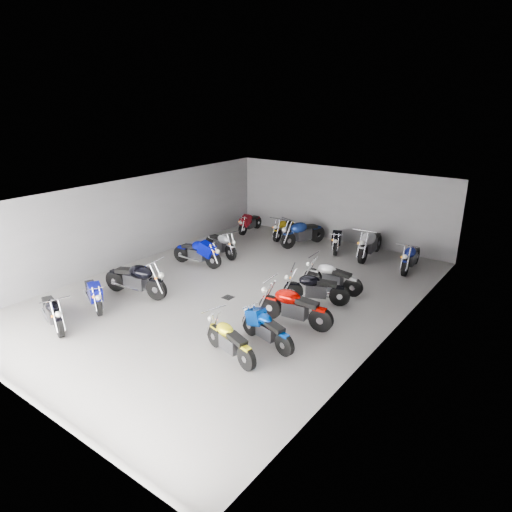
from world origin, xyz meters
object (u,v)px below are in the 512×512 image
object	(u,v)px
motorcycle_left_a	(52,311)
motorcycle_back_e	(370,244)
motorcycle_back_d	(338,240)
motorcycle_left_e	(198,253)
motorcycle_back_f	(411,257)
motorcycle_left_b	(93,293)
motorcycle_back_a	(250,223)
motorcycle_right_d	(294,307)
motorcycle_left_c	(136,279)
motorcycle_right_c	(266,328)
motorcycle_right_f	(332,277)
motorcycle_back_b	(284,228)
motorcycle_back_c	(303,233)
motorcycle_right_b	(229,340)
motorcycle_right_e	(315,288)
drain_grate	(228,297)
motorcycle_left_f	(221,244)

from	to	relation	value
motorcycle_left_a	motorcycle_back_e	world-z (taller)	motorcycle_back_e
motorcycle_back_d	motorcycle_left_e	bearing A→B (deg)	32.99
motorcycle_left_e	motorcycle_back_f	bearing A→B (deg)	115.54
motorcycle_left_b	motorcycle_back_a	distance (m)	9.20
motorcycle_right_d	motorcycle_back_f	world-z (taller)	motorcycle_right_d
motorcycle_left_a	motorcycle_left_c	size ratio (longest dim) A/B	0.83
motorcycle_left_c	motorcycle_back_a	distance (m)	7.94
motorcycle_back_f	motorcycle_right_d	bearing A→B (deg)	74.54
motorcycle_left_a	motorcycle_right_c	bearing A→B (deg)	135.97
motorcycle_right_f	motorcycle_back_a	xyz separation A→B (m)	(-6.25, 3.79, -0.04)
motorcycle_right_f	motorcycle_back_e	world-z (taller)	motorcycle_back_e
motorcycle_right_f	motorcycle_back_a	bearing A→B (deg)	55.84
motorcycle_back_b	motorcycle_back_c	world-z (taller)	motorcycle_back_c
motorcycle_left_e	motorcycle_right_d	world-z (taller)	motorcycle_right_d
motorcycle_right_c	motorcycle_back_b	size ratio (longest dim) A/B	0.98
motorcycle_left_a	motorcycle_right_c	distance (m)	5.93
motorcycle_back_a	motorcycle_back_f	distance (m)	7.67
motorcycle_right_b	motorcycle_right_d	size ratio (longest dim) A/B	0.84
motorcycle_right_f	motorcycle_back_f	size ratio (longest dim) A/B	0.98
motorcycle_left_e	motorcycle_right_e	bearing A→B (deg)	79.70
motorcycle_left_b	motorcycle_right_d	distance (m)	6.05
drain_grate	motorcycle_left_f	xyz separation A→B (m)	(-2.80, 2.93, 0.48)
motorcycle_left_f	motorcycle_back_c	xyz separation A→B (m)	(1.95, 3.01, 0.07)
motorcycle_left_e	motorcycle_back_c	xyz separation A→B (m)	(1.91, 4.39, 0.05)
motorcycle_right_d	motorcycle_back_f	size ratio (longest dim) A/B	1.07
motorcycle_left_a	motorcycle_right_b	distance (m)	5.18
motorcycle_back_f	motorcycle_left_a	bearing A→B (deg)	53.35
motorcycle_left_e	motorcycle_right_f	world-z (taller)	motorcycle_left_e
motorcycle_back_d	motorcycle_back_e	world-z (taller)	motorcycle_back_e
motorcycle_left_b	motorcycle_back_e	world-z (taller)	motorcycle_back_e
motorcycle_left_b	motorcycle_right_b	distance (m)	5.07
motorcycle_back_a	motorcycle_back_b	size ratio (longest dim) A/B	0.97
motorcycle_right_f	motorcycle_back_e	distance (m)	3.80
motorcycle_back_c	motorcycle_back_f	distance (m)	4.65
motorcycle_left_e	motorcycle_back_a	distance (m)	4.80
motorcycle_left_e	motorcycle_back_c	distance (m)	4.79
motorcycle_right_e	motorcycle_back_c	distance (m)	5.66
motorcycle_left_c	motorcycle_back_d	bearing A→B (deg)	147.21
motorcycle_back_b	motorcycle_left_c	bearing A→B (deg)	81.58
motorcycle_right_e	motorcycle_back_b	size ratio (longest dim) A/B	1.01
motorcycle_right_d	motorcycle_right_e	world-z (taller)	motorcycle_right_d
motorcycle_right_f	motorcycle_left_f	bearing A→B (deg)	81.53
drain_grate	motorcycle_right_b	world-z (taller)	motorcycle_right_b
motorcycle_left_a	motorcycle_back_e	size ratio (longest dim) A/B	0.81
motorcycle_right_b	motorcycle_right_e	size ratio (longest dim) A/B	0.97
motorcycle_right_c	motorcycle_back_c	size ratio (longest dim) A/B	0.84
motorcycle_left_a	motorcycle_left_b	distance (m)	1.43
motorcycle_left_b	motorcycle_right_c	size ratio (longest dim) A/B	0.96
drain_grate	motorcycle_back_d	bearing A→B (deg)	84.10
motorcycle_left_c	motorcycle_right_b	bearing A→B (deg)	66.50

